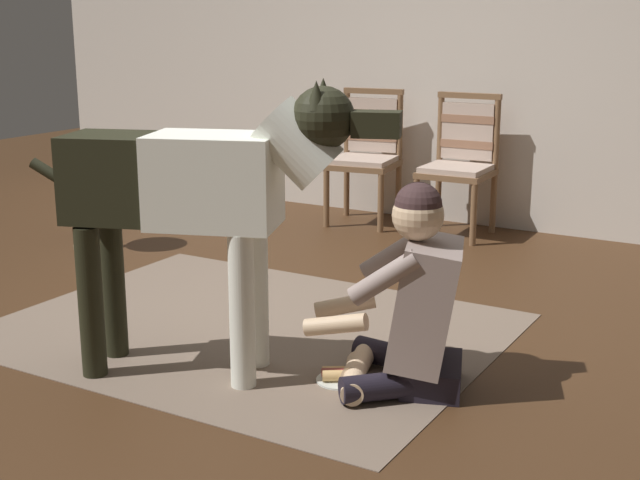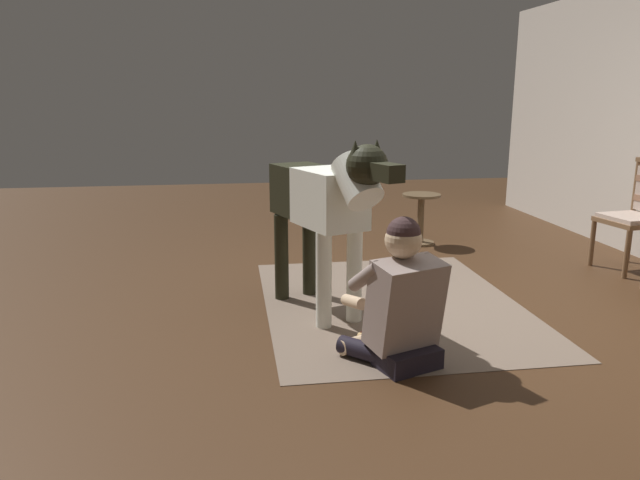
{
  "view_description": "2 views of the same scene",
  "coord_description": "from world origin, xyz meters",
  "px_view_note": "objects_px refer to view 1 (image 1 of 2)",
  "views": [
    {
      "loc": [
        2.42,
        -3.42,
        1.51
      ],
      "look_at": [
        0.8,
        -0.65,
        0.69
      ],
      "focal_mm": 49.63,
      "sensor_mm": 36.0,
      "label": 1
    },
    {
      "loc": [
        4.17,
        -1.2,
        1.52
      ],
      "look_at": [
        0.46,
        -0.64,
        0.62
      ],
      "focal_mm": 33.72,
      "sensor_mm": 36.0,
      "label": 2
    }
  ],
  "objects_px": {
    "hot_dog_on_plate": "(341,376)",
    "round_side_table": "(93,202)",
    "large_dog": "(200,189)",
    "dining_chair_left_of_pair": "(367,149)",
    "person_sitting_on_floor": "(412,305)",
    "dining_chair_right_of_pair": "(461,157)"
  },
  "relations": [
    {
      "from": "hot_dog_on_plate",
      "to": "round_side_table",
      "type": "height_order",
      "value": "round_side_table"
    },
    {
      "from": "large_dog",
      "to": "hot_dog_on_plate",
      "type": "xyz_separation_m",
      "value": [
        0.56,
        0.2,
        -0.79
      ]
    },
    {
      "from": "large_dog",
      "to": "dining_chair_left_of_pair",
      "type": "bearing_deg",
      "value": 103.98
    },
    {
      "from": "person_sitting_on_floor",
      "to": "round_side_table",
      "type": "bearing_deg",
      "value": 159.83
    },
    {
      "from": "dining_chair_right_of_pair",
      "to": "hot_dog_on_plate",
      "type": "height_order",
      "value": "dining_chair_right_of_pair"
    },
    {
      "from": "person_sitting_on_floor",
      "to": "round_side_table",
      "type": "height_order",
      "value": "person_sitting_on_floor"
    },
    {
      "from": "round_side_table",
      "to": "hot_dog_on_plate",
      "type": "bearing_deg",
      "value": -24.15
    },
    {
      "from": "dining_chair_right_of_pair",
      "to": "person_sitting_on_floor",
      "type": "distance_m",
      "value": 2.76
    },
    {
      "from": "dining_chair_left_of_pair",
      "to": "dining_chair_right_of_pair",
      "type": "relative_size",
      "value": 1.0
    },
    {
      "from": "hot_dog_on_plate",
      "to": "dining_chair_left_of_pair",
      "type": "bearing_deg",
      "value": 115.33
    },
    {
      "from": "dining_chair_left_of_pair",
      "to": "hot_dog_on_plate",
      "type": "xyz_separation_m",
      "value": [
        1.29,
        -2.73,
        -0.52
      ]
    },
    {
      "from": "dining_chair_left_of_pair",
      "to": "person_sitting_on_floor",
      "type": "distance_m",
      "value": 3.07
    },
    {
      "from": "dining_chair_right_of_pair",
      "to": "large_dog",
      "type": "height_order",
      "value": "large_dog"
    },
    {
      "from": "dining_chair_right_of_pair",
      "to": "large_dog",
      "type": "bearing_deg",
      "value": -90.11
    },
    {
      "from": "dining_chair_right_of_pair",
      "to": "person_sitting_on_floor",
      "type": "xyz_separation_m",
      "value": [
        0.83,
        -2.63,
        -0.18
      ]
    },
    {
      "from": "dining_chair_left_of_pair",
      "to": "hot_dog_on_plate",
      "type": "relative_size",
      "value": 4.57
    },
    {
      "from": "person_sitting_on_floor",
      "to": "large_dog",
      "type": "bearing_deg",
      "value": -159.96
    },
    {
      "from": "person_sitting_on_floor",
      "to": "large_dog",
      "type": "distance_m",
      "value": 1.0
    },
    {
      "from": "large_dog",
      "to": "hot_dog_on_plate",
      "type": "distance_m",
      "value": 0.99
    },
    {
      "from": "person_sitting_on_floor",
      "to": "round_side_table",
      "type": "xyz_separation_m",
      "value": [
        -2.77,
        1.02,
        -0.04
      ]
    },
    {
      "from": "dining_chair_right_of_pair",
      "to": "person_sitting_on_floor",
      "type": "bearing_deg",
      "value": -72.48
    },
    {
      "from": "dining_chair_left_of_pair",
      "to": "hot_dog_on_plate",
      "type": "distance_m",
      "value": 3.06
    }
  ]
}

